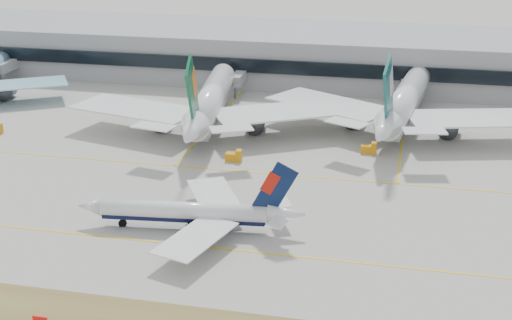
% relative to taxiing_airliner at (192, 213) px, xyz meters
% --- Properties ---
extents(ground, '(3000.00, 3000.00, 0.00)m').
position_rel_taxiing_airliner_xyz_m(ground, '(11.66, -0.90, -3.31)').
color(ground, '#9A9790').
rests_on(ground, ground).
extents(taxiing_airliner, '(40.83, 35.30, 13.71)m').
position_rel_taxiing_airliner_xyz_m(taxiing_airliner, '(0.00, 0.00, 0.00)').
color(taxiing_airliner, white).
rests_on(taxiing_airliner, ground).
extents(widebody_eva, '(68.68, 67.72, 24.68)m').
position_rel_taxiing_airliner_xyz_m(widebody_eva, '(-12.70, 56.30, 3.25)').
color(widebody_eva, white).
rests_on(widebody_eva, ground).
extents(widebody_cathay, '(68.57, 67.64, 24.65)m').
position_rel_taxiing_airliner_xyz_m(widebody_cathay, '(34.56, 65.77, 3.25)').
color(widebody_cathay, white).
rests_on(widebody_cathay, ground).
extents(terminal, '(280.00, 43.10, 15.00)m').
position_rel_taxiing_airliner_xyz_m(terminal, '(11.66, 113.94, 4.20)').
color(terminal, gray).
rests_on(terminal, ground).
extents(hold_sign_left, '(2.20, 0.15, 1.35)m').
position_rel_taxiing_airliner_xyz_m(hold_sign_left, '(-11.85, -32.90, -2.43)').
color(hold_sign_left, red).
rests_on(hold_sign_left, ground).
extents(gse_b, '(3.55, 2.00, 2.60)m').
position_rel_taxiing_airliner_xyz_m(gse_b, '(-1.12, 35.03, -2.26)').
color(gse_b, orange).
rests_on(gse_b, ground).
extents(gse_c, '(3.55, 2.00, 2.60)m').
position_rel_taxiing_airliner_xyz_m(gse_c, '(27.83, 46.53, -2.26)').
color(gse_c, orange).
rests_on(gse_c, ground).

